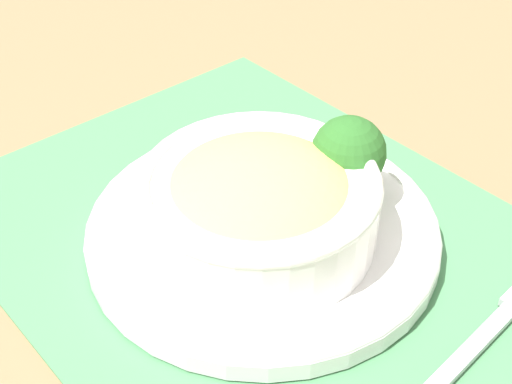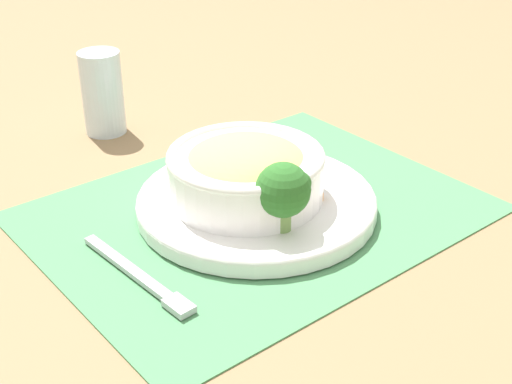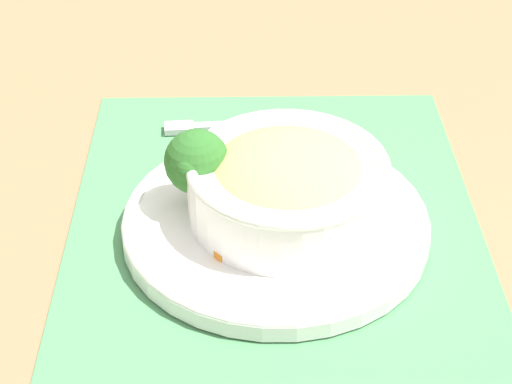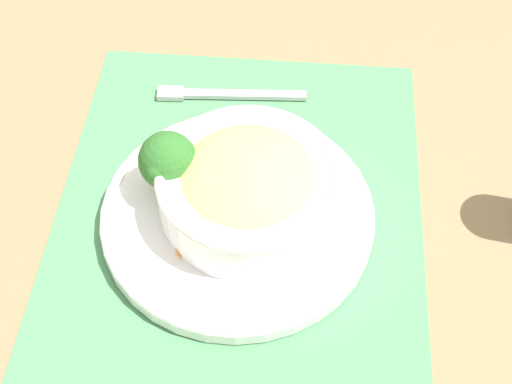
# 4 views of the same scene
# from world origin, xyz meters

# --- Properties ---
(ground_plane) EXTENTS (4.00, 4.00, 0.00)m
(ground_plane) POSITION_xyz_m (0.00, 0.00, 0.00)
(ground_plane) COLOR #8C704C
(placemat) EXTENTS (0.55, 0.44, 0.00)m
(placemat) POSITION_xyz_m (0.00, 0.00, 0.00)
(placemat) COLOR #4C8C59
(placemat) RESTS_ON ground_plane
(plate) EXTENTS (0.29, 0.29, 0.02)m
(plate) POSITION_xyz_m (0.00, 0.00, 0.02)
(plate) COLOR white
(plate) RESTS_ON placemat
(bowl) EXTENTS (0.19, 0.19, 0.07)m
(bowl) POSITION_xyz_m (0.01, -0.01, 0.06)
(bowl) COLOR white
(bowl) RESTS_ON plate
(broccoli_floret) EXTENTS (0.06, 0.06, 0.08)m
(broccoli_floret) POSITION_xyz_m (0.03, 0.07, 0.07)
(broccoli_floret) COLOR #759E51
(broccoli_floret) RESTS_ON plate
(carrot_slice_near) EXTENTS (0.05, 0.05, 0.01)m
(carrot_slice_near) POSITION_xyz_m (-0.04, 0.04, 0.02)
(carrot_slice_near) COLOR orange
(carrot_slice_near) RESTS_ON plate
(carrot_slice_middle) EXTENTS (0.05, 0.05, 0.01)m
(carrot_slice_middle) POSITION_xyz_m (-0.05, 0.03, 0.02)
(carrot_slice_middle) COLOR orange
(carrot_slice_middle) RESTS_ON plate
(carrot_slice_far) EXTENTS (0.05, 0.05, 0.01)m
(carrot_slice_far) POSITION_xyz_m (-0.05, 0.01, 0.02)
(carrot_slice_far) COLOR orange
(carrot_slice_far) RESTS_ON plate
(fork) EXTENTS (0.02, 0.18, 0.01)m
(fork) POSITION_xyz_m (0.19, 0.03, 0.01)
(fork) COLOR #B7B7BC
(fork) RESTS_ON placemat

